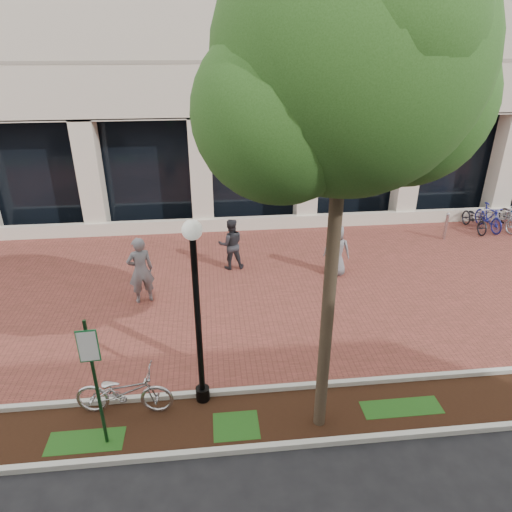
{
  "coord_description": "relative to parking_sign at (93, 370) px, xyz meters",
  "views": [
    {
      "loc": [
        -1.76,
        -11.85,
        6.7
      ],
      "look_at": [
        -0.56,
        -0.8,
        1.38
      ],
      "focal_mm": 32.0,
      "sensor_mm": 36.0,
      "label": 1
    }
  ],
  "objects": [
    {
      "name": "ground",
      "position": [
        3.83,
        5.53,
        -1.67
      ],
      "size": [
        120.0,
        120.0,
        0.0
      ],
      "primitive_type": "plane",
      "color": "black",
      "rests_on": "ground"
    },
    {
      "name": "brick_plaza",
      "position": [
        3.83,
        5.53,
        -1.67
      ],
      "size": [
        40.0,
        9.0,
        0.01
      ],
      "primitive_type": "cube",
      "color": "brown",
      "rests_on": "ground"
    },
    {
      "name": "planting_strip",
      "position": [
        3.83,
        0.28,
        -1.67
      ],
      "size": [
        40.0,
        1.5,
        0.01
      ],
      "primitive_type": "cube",
      "color": "black",
      "rests_on": "ground"
    },
    {
      "name": "curb_plaza_side",
      "position": [
        3.83,
        1.03,
        -1.61
      ],
      "size": [
        40.0,
        0.12,
        0.12
      ],
      "primitive_type": "cube",
      "color": "beige",
      "rests_on": "ground"
    },
    {
      "name": "curb_street_side",
      "position": [
        3.83,
        -0.47,
        -1.61
      ],
      "size": [
        40.0,
        0.12,
        0.12
      ],
      "primitive_type": "cube",
      "color": "beige",
      "rests_on": "ground"
    },
    {
      "name": "parking_sign",
      "position": [
        0.0,
        0.0,
        0.0
      ],
      "size": [
        0.34,
        0.07,
        2.66
      ],
      "rotation": [
        0.0,
        0.0,
        0.06
      ],
      "color": "#133517",
      "rests_on": "ground"
    },
    {
      "name": "lamppost",
      "position": [
        1.75,
        0.93,
        0.56
      ],
      "size": [
        0.36,
        0.36,
        3.94
      ],
      "color": "black",
      "rests_on": "ground"
    },
    {
      "name": "street_tree",
      "position": [
        4.04,
        0.09,
        4.54
      ],
      "size": [
        4.41,
        3.68,
        8.28
      ],
      "color": "#4C3C2B",
      "rests_on": "ground"
    },
    {
      "name": "locked_bicycle",
      "position": [
        0.25,
        0.77,
        -1.17
      ],
      "size": [
        1.97,
        0.86,
        1.0
      ],
      "primitive_type": "imported",
      "rotation": [
        0.0,
        0.0,
        1.47
      ],
      "color": "#B5B5B9",
      "rests_on": "ground"
    },
    {
      "name": "pedestrian_left",
      "position": [
        0.12,
        5.02,
        -0.7
      ],
      "size": [
        0.82,
        0.67,
        1.94
      ],
      "primitive_type": "imported",
      "rotation": [
        0.0,
        0.0,
        3.47
      ],
      "color": "slate",
      "rests_on": "ground"
    },
    {
      "name": "pedestrian_mid",
      "position": [
        2.69,
        6.82,
        -0.84
      ],
      "size": [
        0.85,
        0.69,
        1.67
      ],
      "primitive_type": "imported",
      "rotation": [
        0.0,
        0.0,
        3.21
      ],
      "color": "#28272C",
      "rests_on": "ground"
    },
    {
      "name": "pedestrian_right",
      "position": [
        5.89,
        6.04,
        -0.85
      ],
      "size": [
        0.92,
        0.75,
        1.64
      ],
      "primitive_type": "imported",
      "rotation": [
        0.0,
        0.0,
        2.82
      ],
      "color": "slate",
      "rests_on": "ground"
    },
    {
      "name": "bollard",
      "position": [
        10.62,
        8.29,
        -1.15
      ],
      "size": [
        0.12,
        0.12,
        1.03
      ],
      "color": "#ADADB1",
      "rests_on": "ground"
    },
    {
      "name": "bike_rack_cluster",
      "position": [
        13.53,
        9.04,
        -1.2
      ],
      "size": [
        3.5,
        1.81,
        1.0
      ],
      "rotation": [
        0.0,
        0.0,
        0.11
      ],
      "color": "black",
      "rests_on": "ground"
    }
  ]
}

